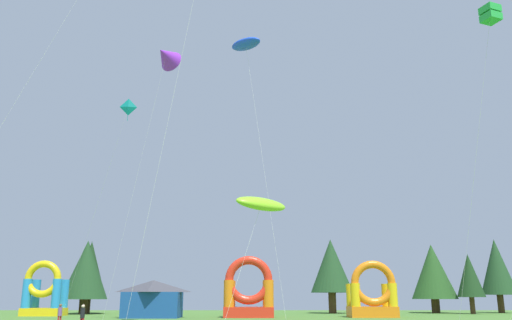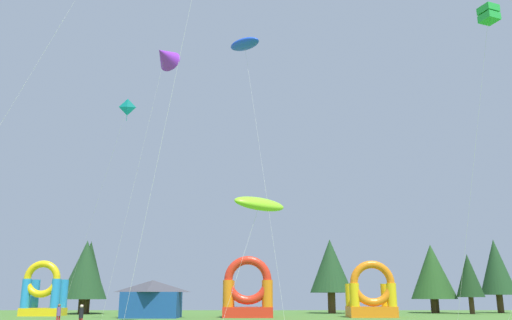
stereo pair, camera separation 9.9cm
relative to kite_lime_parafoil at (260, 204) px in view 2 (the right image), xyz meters
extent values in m
ellipsoid|color=#8CD826|center=(0.00, 0.00, 0.00)|extent=(3.56, 3.15, 1.20)
cylinder|color=silver|center=(-1.10, -0.82, -3.66)|extent=(2.23, 1.66, 7.32)
ellipsoid|color=blue|center=(-1.12, 8.72, 14.37)|extent=(3.18, 3.40, 1.45)
cylinder|color=silver|center=(0.30, 6.96, 3.53)|extent=(2.86, 3.54, 21.69)
cube|color=green|center=(13.36, -1.93, 10.61)|extent=(1.17, 1.17, 0.43)
cube|color=green|center=(13.36, -1.93, 11.12)|extent=(1.17, 1.17, 0.43)
cylinder|color=silver|center=(12.40, 0.40, 1.77)|extent=(1.94, 4.67, 18.19)
cone|color=purple|center=(-8.20, 12.85, 15.35)|extent=(2.74, 2.83, 2.34)
cylinder|color=silver|center=(-10.49, 13.90, 4.02)|extent=(4.60, 2.12, 22.67)
cylinder|color=silver|center=(-4.47, -5.88, 2.80)|extent=(3.48, 1.14, 20.25)
pyramid|color=#0C7F7A|center=(-13.32, 20.96, 13.55)|extent=(1.27, 0.43, 1.26)
cylinder|color=#0C7F7A|center=(-13.33, 21.06, 12.85)|extent=(0.04, 0.04, 1.41)
cylinder|color=silver|center=(-16.85, 23.99, 3.12)|extent=(7.05, 5.88, 20.88)
cylinder|color=#724C8C|center=(-15.11, 11.87, -6.16)|extent=(0.41, 0.41, 0.66)
sphere|color=brown|center=(-15.11, 11.87, -5.72)|extent=(0.22, 0.22, 0.22)
cylinder|color=black|center=(-12.02, 7.55, -6.15)|extent=(0.38, 0.38, 0.66)
sphere|color=beige|center=(-12.02, 7.55, -5.71)|extent=(0.23, 0.23, 0.23)
cube|color=yellow|center=(-25.61, 35.75, -6.86)|extent=(4.53, 3.65, 0.91)
cylinder|color=#268CD8|center=(-27.36, 34.44, -4.73)|extent=(1.02, 1.02, 3.34)
cylinder|color=#268CD8|center=(-23.85, 34.44, -4.73)|extent=(1.02, 1.02, 3.34)
cylinder|color=#268CD8|center=(-27.36, 37.07, -4.73)|extent=(1.02, 1.02, 3.34)
cylinder|color=#268CD8|center=(-23.85, 37.07, -4.73)|extent=(1.02, 1.02, 3.34)
torus|color=yellow|center=(-25.61, 34.44, -3.06)|extent=(4.32, 0.82, 4.32)
cube|color=red|center=(-1.10, 31.36, -6.76)|extent=(5.47, 4.18, 1.12)
cylinder|color=orange|center=(-3.25, 29.86, -4.77)|extent=(1.17, 1.17, 2.87)
cylinder|color=orange|center=(1.05, 29.86, -4.77)|extent=(1.17, 1.17, 2.87)
cylinder|color=orange|center=(-3.25, 32.87, -4.77)|extent=(1.17, 1.17, 2.87)
cylinder|color=orange|center=(1.05, 32.87, -4.77)|extent=(1.17, 1.17, 2.87)
torus|color=red|center=(-1.10, 29.86, -3.33)|extent=(5.24, 0.94, 5.24)
cube|color=orange|center=(12.67, 31.58, -6.74)|extent=(5.16, 3.82, 1.16)
cylinder|color=yellow|center=(10.63, 30.21, -4.91)|extent=(1.07, 1.07, 2.50)
cylinder|color=yellow|center=(14.72, 30.21, -4.91)|extent=(1.07, 1.07, 2.50)
cylinder|color=yellow|center=(10.63, 32.96, -4.91)|extent=(1.07, 1.07, 2.50)
cylinder|color=yellow|center=(14.72, 32.96, -4.91)|extent=(1.07, 1.07, 2.50)
torus|color=orange|center=(12.67, 30.21, -3.66)|extent=(4.95, 0.86, 4.95)
cube|color=#19478C|center=(-11.60, 30.05, -5.96)|extent=(6.06, 4.39, 2.72)
pyramid|color=#3F3F47|center=(-11.60, 30.05, -3.97)|extent=(6.06, 4.39, 1.27)
cylinder|color=#4C331E|center=(-23.61, 45.74, -6.22)|extent=(0.84, 0.84, 2.20)
cone|color=#193819|center=(-23.61, 45.74, -1.30)|extent=(4.67, 4.67, 7.65)
cylinder|color=#4C331E|center=(-23.15, 42.58, -6.37)|extent=(1.09, 1.09, 1.89)
cone|color=#1E4221|center=(-23.15, 42.58, -1.56)|extent=(6.06, 6.06, 7.74)
cylinder|color=#4C331E|center=(10.22, 45.48, -5.94)|extent=(1.05, 1.05, 2.76)
cone|color=#1E4221|center=(10.22, 45.48, -0.89)|extent=(5.84, 5.84, 7.32)
cylinder|color=#4C331E|center=(24.90, 46.94, -6.37)|extent=(1.13, 1.13, 1.89)
cone|color=#234C1E|center=(24.90, 46.94, -1.62)|extent=(6.30, 6.30, 7.61)
cylinder|color=#4C331E|center=(28.48, 42.97, -6.24)|extent=(0.65, 0.65, 2.15)
cone|color=#193819|center=(28.48, 42.97, -2.33)|extent=(3.63, 3.63, 5.68)
cylinder|color=#4C331E|center=(34.21, 47.24, -6.08)|extent=(0.88, 0.88, 2.48)
cone|color=#1E4221|center=(34.21, 47.24, -0.94)|extent=(4.88, 4.88, 7.80)
camera|label=1|loc=(-0.30, -29.37, -5.06)|focal=36.86mm
camera|label=2|loc=(-0.20, -29.37, -5.06)|focal=36.86mm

